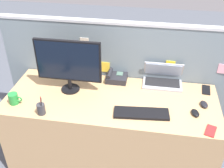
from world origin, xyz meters
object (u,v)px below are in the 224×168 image
(laptop, at_px, (163,78))
(cell_phone_red_case, at_px, (211,131))
(cell_phone_black_slab, at_px, (206,90))
(pen_cup, at_px, (41,109))
(keyboard_main, at_px, (141,113))
(computer_mouse_right_hand, at_px, (195,113))
(computer_mouse_left_hand, at_px, (204,104))
(coffee_mug, at_px, (14,99))
(desk_phone, at_px, (116,77))
(desktop_monitor, at_px, (68,63))

(laptop, height_order, cell_phone_red_case, laptop)
(cell_phone_black_slab, bearing_deg, pen_cup, -151.64)
(keyboard_main, height_order, computer_mouse_right_hand, computer_mouse_right_hand)
(computer_mouse_right_hand, distance_m, computer_mouse_left_hand, 0.16)
(pen_cup, bearing_deg, keyboard_main, 8.73)
(coffee_mug, bearing_deg, keyboard_main, 1.55)
(computer_mouse_left_hand, bearing_deg, cell_phone_black_slab, 67.89)
(laptop, xyz_separation_m, pen_cup, (-0.97, -0.63, -0.00))
(desk_phone, bearing_deg, cell_phone_red_case, -36.38)
(computer_mouse_left_hand, height_order, coffee_mug, coffee_mug)
(keyboard_main, distance_m, pen_cup, 0.82)
(laptop, height_order, pen_cup, laptop)
(desktop_monitor, xyz_separation_m, computer_mouse_right_hand, (1.11, -0.19, -0.26))
(pen_cup, xyz_separation_m, coffee_mug, (-0.28, 0.09, 0.00))
(pen_cup, relative_size, coffee_mug, 1.51)
(computer_mouse_left_hand, xyz_separation_m, cell_phone_black_slab, (0.05, 0.24, -0.01))
(desk_phone, distance_m, keyboard_main, 0.56)
(keyboard_main, xyz_separation_m, computer_mouse_right_hand, (0.44, 0.07, 0.01))
(desktop_monitor, relative_size, desk_phone, 2.96)
(keyboard_main, distance_m, cell_phone_red_case, 0.55)
(desktop_monitor, height_order, pen_cup, desktop_monitor)
(computer_mouse_left_hand, height_order, cell_phone_black_slab, computer_mouse_left_hand)
(cell_phone_black_slab, relative_size, cell_phone_red_case, 1.19)
(laptop, relative_size, cell_phone_red_case, 2.82)
(coffee_mug, bearing_deg, computer_mouse_right_hand, 3.74)
(pen_cup, bearing_deg, computer_mouse_left_hand, 13.79)
(desktop_monitor, relative_size, coffee_mug, 4.95)
(desktop_monitor, bearing_deg, pen_cup, -109.18)
(keyboard_main, bearing_deg, desktop_monitor, 153.83)
(computer_mouse_right_hand, bearing_deg, desktop_monitor, 155.90)
(computer_mouse_right_hand, relative_size, pen_cup, 0.55)
(computer_mouse_right_hand, distance_m, cell_phone_black_slab, 0.40)
(laptop, height_order, computer_mouse_right_hand, laptop)
(desk_phone, distance_m, pen_cup, 0.81)
(desktop_monitor, relative_size, keyboard_main, 1.31)
(desktop_monitor, xyz_separation_m, cell_phone_red_case, (1.21, -0.37, -0.28))
(desk_phone, distance_m, cell_phone_red_case, 1.02)
(laptop, bearing_deg, computer_mouse_right_hand, -58.11)
(computer_mouse_right_hand, height_order, cell_phone_red_case, computer_mouse_right_hand)
(cell_phone_black_slab, distance_m, coffee_mug, 1.73)
(keyboard_main, relative_size, computer_mouse_left_hand, 4.51)
(laptop, height_order, desk_phone, laptop)
(desk_phone, distance_m, computer_mouse_right_hand, 0.83)
(keyboard_main, bearing_deg, cell_phone_red_case, -17.42)
(laptop, bearing_deg, desktop_monitor, -163.50)
(cell_phone_red_case, bearing_deg, keyboard_main, -173.54)
(keyboard_main, bearing_deg, desk_phone, 114.81)
(laptop, height_order, cell_phone_black_slab, laptop)
(keyboard_main, bearing_deg, coffee_mug, 176.26)
(desktop_monitor, distance_m, keyboard_main, 0.77)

